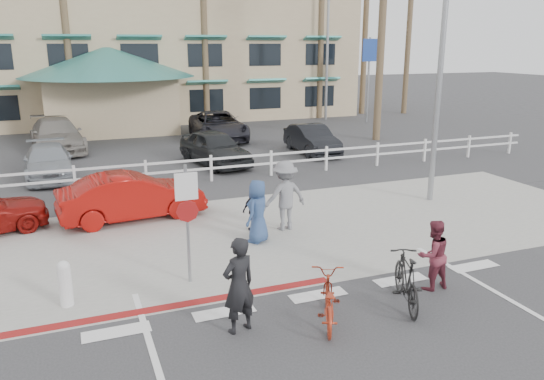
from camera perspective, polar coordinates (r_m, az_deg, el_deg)
name	(u,v)px	position (r m, az deg, el deg)	size (l,w,h in m)	color
ground	(332,309)	(10.65, 6.42, -12.57)	(140.00, 140.00, 0.00)	#333335
bike_path	(389,364)	(9.18, 12.48, -17.83)	(12.00, 16.00, 0.01)	#333335
sidewalk_plaza	(255,234)	(14.42, -1.87, -4.75)	(22.00, 7.00, 0.01)	gray
cross_street	(215,196)	(18.06, -6.10, -0.64)	(40.00, 5.00, 0.01)	#333335
parking_lot	(165,147)	(27.12, -11.45, 4.56)	(50.00, 16.00, 0.01)	#333335
curb_red	(166,307)	(10.81, -11.30, -12.28)	(7.00, 0.25, 0.02)	maroon
rail_fence	(214,168)	(19.94, -6.28, 2.36)	(29.40, 0.16, 1.00)	silver
building	(156,34)	(39.81, -12.40, 16.06)	(28.00, 16.00, 11.30)	tan
sign_post	(187,218)	(11.27, -9.09, -3.03)	(0.50, 0.10, 2.90)	gray
bollard_0	(65,284)	(11.23, -21.36, -9.36)	(0.26, 0.26, 0.95)	silver
streetlight_0	(441,60)	(17.62, 17.73, 13.17)	(0.60, 2.00, 9.00)	gray
streetlight_1	(327,48)	(36.24, 5.97, 15.00)	(0.60, 2.00, 9.50)	gray
info_sign	(368,79)	(35.53, 10.32, 11.68)	(1.20, 0.16, 5.60)	navy
palm_3	(64,6)	(33.34, -21.50, 17.90)	(4.00, 4.00, 14.00)	#1D4D25
palm_4	(134,0)	(34.66, -14.62, 19.14)	(4.00, 4.00, 15.00)	#1D4D25
palm_5	(204,18)	(34.37, -7.33, 17.86)	(4.00, 4.00, 13.00)	#1D4D25
palm_7	(321,12)	(37.19, 5.34, 18.49)	(4.00, 4.00, 14.00)	#1D4D25
palm_8	(366,7)	(40.01, 10.11, 18.83)	(4.00, 4.00, 15.00)	#1D4D25
palm_9	(410,22)	(40.75, 14.58, 17.11)	(4.00, 4.00, 13.00)	#1D4D25
palm_11	(383,2)	(28.86, 11.88, 19.14)	(4.00, 4.00, 14.00)	#1D4D25
bike_red	(328,299)	(9.98, 6.04, -11.62)	(0.61, 1.74, 0.91)	#9F2C17
rider_red	(239,285)	(9.46, -3.60, -10.21)	(0.65, 0.43, 1.78)	black
bike_black	(407,280)	(10.79, 14.27, -9.36)	(0.51, 1.81, 1.09)	black
rider_black	(433,255)	(11.57, 16.92, -6.70)	(0.73, 0.57, 1.51)	maroon
pedestrian_a	(285,196)	(14.50, 1.38, -0.61)	(1.26, 0.72, 1.95)	slate
pedestrian_child	(255,209)	(14.49, -1.87, -2.07)	(0.73, 0.30, 1.25)	black
pedestrian_b	(258,211)	(13.62, -1.54, -2.32)	(0.81, 0.53, 1.66)	navy
car_white_sedan	(132,196)	(15.99, -14.84, -0.67)	(1.45, 4.17, 1.37)	#920D09
lot_car_1	(49,162)	(22.06, -22.90, 2.81)	(1.74, 4.27, 1.24)	gray
lot_car_2	(215,148)	(22.64, -6.17, 4.54)	(1.73, 4.30, 1.47)	black
lot_car_3	(312,139)	(25.03, 4.30, 5.47)	(1.41, 4.03, 1.33)	black
lot_car_4	(57,135)	(27.48, -22.14, 5.49)	(2.15, 5.29, 1.54)	gray
lot_car_5	(218,126)	(28.72, -5.81, 6.89)	(2.49, 5.39, 1.50)	black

